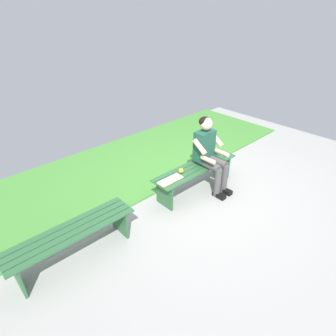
# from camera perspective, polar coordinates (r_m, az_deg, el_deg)

# --- Properties ---
(ground_plane) EXTENTS (10.00, 7.00, 0.04)m
(ground_plane) POSITION_cam_1_polar(r_m,az_deg,el_deg) (3.79, 5.38, -17.29)
(ground_plane) COLOR #9E9E99
(grass_strip) EXTENTS (9.00, 2.23, 0.03)m
(grass_strip) POSITION_cam_1_polar(r_m,az_deg,el_deg) (5.31, -14.70, -2.11)
(grass_strip) COLOR #478C38
(grass_strip) RESTS_ON ground
(bench_near) EXTENTS (1.65, 0.42, 0.44)m
(bench_near) POSITION_cam_1_polar(r_m,az_deg,el_deg) (4.74, 5.62, -0.87)
(bench_near) COLOR #2D6038
(bench_near) RESTS_ON ground
(bench_far) EXTENTS (1.58, 0.42, 0.44)m
(bench_far) POSITION_cam_1_polar(r_m,az_deg,el_deg) (3.69, -18.77, -13.16)
(bench_far) COLOR #2D6038
(bench_far) RESTS_ON ground
(person_seated) EXTENTS (0.50, 0.69, 1.25)m
(person_seated) POSITION_cam_1_polar(r_m,az_deg,el_deg) (4.65, 8.40, 3.23)
(person_seated) COLOR #1E513D
(person_seated) RESTS_ON ground
(apple) EXTENTS (0.08, 0.08, 0.08)m
(apple) POSITION_cam_1_polar(r_m,az_deg,el_deg) (4.48, 2.66, -0.53)
(apple) COLOR gold
(apple) RESTS_ON bench_near
(book_open) EXTENTS (0.41, 0.16, 0.02)m
(book_open) POSITION_cam_1_polar(r_m,az_deg,el_deg) (4.29, 0.50, -2.47)
(book_open) COLOR white
(book_open) RESTS_ON bench_near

